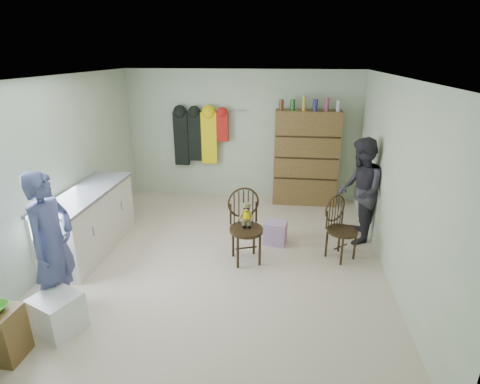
# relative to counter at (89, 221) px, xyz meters

# --- Properties ---
(ground_plane) EXTENTS (5.00, 5.00, 0.00)m
(ground_plane) POSITION_rel_counter_xyz_m (1.95, 0.00, -0.47)
(ground_plane) COLOR beige
(ground_plane) RESTS_ON ground
(room_walls) EXTENTS (5.00, 5.00, 5.00)m
(room_walls) POSITION_rel_counter_xyz_m (1.95, 0.53, 1.11)
(room_walls) COLOR beige
(room_walls) RESTS_ON ground
(counter) EXTENTS (0.64, 1.86, 0.94)m
(counter) POSITION_rel_counter_xyz_m (0.00, 0.00, 0.00)
(counter) COLOR silver
(counter) RESTS_ON ground
(stool) EXTENTS (0.38, 0.32, 0.54)m
(stool) POSITION_rel_counter_xyz_m (0.19, -2.11, -0.20)
(stool) COLOR brown
(stool) RESTS_ON ground
(plastic_tub) EXTENTS (0.56, 0.55, 0.41)m
(plastic_tub) POSITION_rel_counter_xyz_m (0.50, -1.68, -0.27)
(plastic_tub) COLOR white
(plastic_tub) RESTS_ON ground
(chair_front) EXTENTS (0.59, 0.59, 1.04)m
(chair_front) POSITION_rel_counter_xyz_m (2.30, 0.01, 0.11)
(chair_front) COLOR #3A2814
(chair_front) RESTS_ON ground
(chair_far) EXTENTS (0.58, 0.58, 0.92)m
(chair_far) POSITION_rel_counter_xyz_m (3.61, 0.25, 0.02)
(chair_far) COLOR #3A2814
(chair_far) RESTS_ON ground
(striped_bag) EXTENTS (0.37, 0.31, 0.36)m
(striped_bag) POSITION_rel_counter_xyz_m (2.70, 0.53, -0.29)
(striped_bag) COLOR pink
(striped_bag) RESTS_ON ground
(person_left) EXTENTS (0.45, 0.64, 1.67)m
(person_left) POSITION_rel_counter_xyz_m (0.36, -1.37, 0.36)
(person_left) COLOR #454D80
(person_left) RESTS_ON ground
(person_right) EXTENTS (0.70, 0.85, 1.62)m
(person_right) POSITION_rel_counter_xyz_m (3.95, 0.84, 0.34)
(person_right) COLOR #2D2B33
(person_right) RESTS_ON ground
(dresser) EXTENTS (1.20, 0.39, 2.06)m
(dresser) POSITION_rel_counter_xyz_m (3.20, 2.30, 0.44)
(dresser) COLOR brown
(dresser) RESTS_ON ground
(coat_rack) EXTENTS (1.42, 0.12, 1.09)m
(coat_rack) POSITION_rel_counter_xyz_m (1.12, 2.38, 0.78)
(coat_rack) COLOR #99999E
(coat_rack) RESTS_ON ground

